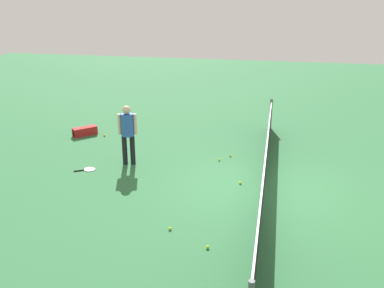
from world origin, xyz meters
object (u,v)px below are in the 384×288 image
(equipment_bag, at_px, (84,131))
(tennis_ball_stray_left, at_px, (230,156))
(player_near_side, at_px, (128,130))
(tennis_ball_near_player, at_px, (208,247))
(tennis_ball_stray_right, at_px, (240,183))
(tennis_ball_midcourt, at_px, (219,160))
(tennis_racket_near_player, at_px, (89,169))
(tennis_ball_baseline, at_px, (170,229))
(tennis_ball_by_net, at_px, (104,135))

(equipment_bag, bearing_deg, tennis_ball_stray_left, 79.26)
(player_near_side, distance_m, tennis_ball_stray_left, 3.12)
(tennis_ball_near_player, relative_size, tennis_ball_stray_left, 1.00)
(tennis_ball_stray_right, bearing_deg, tennis_ball_midcourt, -152.79)
(tennis_ball_stray_left, xyz_separation_m, tennis_ball_stray_right, (1.82, 0.46, 0.00))
(player_near_side, relative_size, tennis_ball_near_player, 25.76)
(tennis_racket_near_player, distance_m, tennis_ball_near_player, 4.90)
(tennis_racket_near_player, xyz_separation_m, tennis_ball_baseline, (2.57, 2.95, 0.02))
(player_near_side, height_order, tennis_ball_by_net, player_near_side)
(player_near_side, relative_size, tennis_ball_by_net, 25.76)
(tennis_ball_near_player, xyz_separation_m, tennis_ball_stray_right, (-3.00, 0.34, 0.00))
(player_near_side, relative_size, tennis_ball_midcourt, 25.76)
(player_near_side, xyz_separation_m, tennis_ball_near_player, (3.71, 2.86, -0.98))
(tennis_ball_stray_right, bearing_deg, equipment_bag, -116.73)
(tennis_ball_by_net, distance_m, tennis_ball_midcourt, 4.30)
(player_near_side, distance_m, tennis_racket_near_player, 1.52)
(tennis_ball_midcourt, relative_size, tennis_ball_baseline, 1.00)
(tennis_ball_stray_left, distance_m, equipment_bag, 5.16)
(tennis_ball_baseline, bearing_deg, tennis_ball_stray_right, 154.04)
(tennis_ball_midcourt, height_order, tennis_ball_baseline, same)
(tennis_ball_near_player, bearing_deg, tennis_ball_stray_right, 173.49)
(tennis_ball_near_player, height_order, tennis_ball_midcourt, same)
(tennis_ball_stray_left, bearing_deg, tennis_ball_baseline, -9.88)
(tennis_ball_midcourt, height_order, tennis_ball_stray_right, same)
(tennis_ball_stray_right, xyz_separation_m, equipment_bag, (-2.79, -5.53, 0.11))
(tennis_ball_midcourt, bearing_deg, equipment_bag, -105.72)
(player_near_side, height_order, tennis_ball_stray_left, player_near_side)
(tennis_ball_stray_left, bearing_deg, equipment_bag, -100.74)
(tennis_ball_baseline, bearing_deg, tennis_ball_midcourt, 173.11)
(player_near_side, xyz_separation_m, tennis_ball_stray_left, (-1.12, 2.74, -0.98))
(tennis_ball_midcourt, relative_size, equipment_bag, 0.09)
(tennis_racket_near_player, bearing_deg, tennis_ball_stray_left, 115.29)
(tennis_ball_by_net, distance_m, tennis_ball_stray_right, 5.58)
(tennis_ball_baseline, distance_m, equipment_bag, 6.82)
(tennis_ball_near_player, distance_m, tennis_ball_stray_right, 3.02)
(tennis_racket_near_player, xyz_separation_m, tennis_ball_midcourt, (-1.36, 3.42, 0.02))
(tennis_ball_stray_left, distance_m, tennis_ball_stray_right, 1.88)
(tennis_ball_by_net, height_order, tennis_ball_stray_right, same)
(player_near_side, bearing_deg, tennis_racket_near_player, -56.70)
(player_near_side, relative_size, tennis_ball_stray_left, 25.76)
(tennis_ball_stray_left, bearing_deg, tennis_ball_stray_right, 14.20)
(tennis_ball_near_player, distance_m, tennis_ball_stray_left, 4.83)
(tennis_ball_near_player, xyz_separation_m, tennis_ball_by_net, (-5.82, -4.47, 0.00))
(tennis_ball_stray_right, bearing_deg, tennis_ball_by_net, -120.31)
(tennis_ball_midcourt, bearing_deg, tennis_ball_stray_right, 27.21)
(tennis_ball_by_net, relative_size, tennis_ball_stray_left, 1.00)
(tennis_ball_near_player, bearing_deg, equipment_bag, -138.12)
(tennis_ball_near_player, bearing_deg, tennis_ball_midcourt, -174.90)
(tennis_ball_near_player, bearing_deg, tennis_ball_stray_left, -178.59)
(tennis_ball_stray_left, bearing_deg, tennis_ball_midcourt, -35.53)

